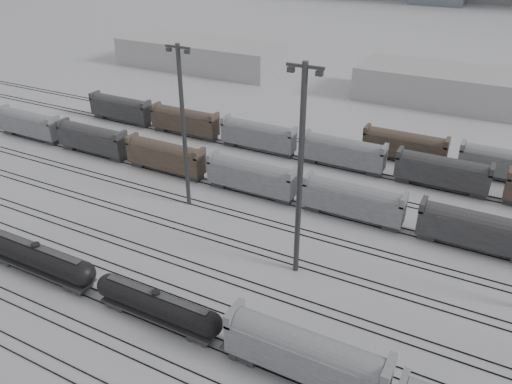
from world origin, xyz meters
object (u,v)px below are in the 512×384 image
at_px(tank_car_a, 39,257).
at_px(light_mast_c, 300,171).
at_px(tank_car_b, 157,305).
at_px(hopper_car_a, 305,353).

distance_m(tank_car_a, light_mast_c, 34.04).
distance_m(tank_car_b, light_mast_c, 21.84).
relative_size(tank_car_a, tank_car_b, 1.09).
bearing_deg(hopper_car_a, tank_car_b, -180.00).
height_order(tank_car_b, hopper_car_a, hopper_car_a).
bearing_deg(hopper_car_a, tank_car_a, 180.00).
relative_size(tank_car_b, light_mast_c, 0.62).
xyz_separation_m(hopper_car_a, light_mast_c, (-7.66, 15.61, 10.56)).
bearing_deg(tank_car_a, tank_car_b, -0.00).
height_order(tank_car_a, tank_car_b, tank_car_a).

